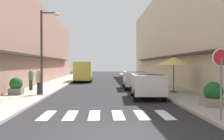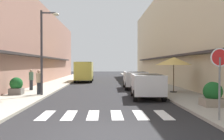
{
  "view_description": "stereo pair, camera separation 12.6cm",
  "coord_description": "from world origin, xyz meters",
  "px_view_note": "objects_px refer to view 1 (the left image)",
  "views": [
    {
      "loc": [
        -0.15,
        -7.82,
        2.04
      ],
      "look_at": [
        0.49,
        10.59,
        1.68
      ],
      "focal_mm": 44.06,
      "sensor_mm": 36.0,
      "label": 1
    },
    {
      "loc": [
        -0.03,
        -7.83,
        2.04
      ],
      "look_at": [
        0.49,
        10.59,
        1.68
      ],
      "focal_mm": 44.06,
      "sensor_mm": 36.0,
      "label": 2
    }
  ],
  "objects_px": {
    "planter_midblock": "(16,86)",
    "pedestrian_walking_far": "(39,82)",
    "pedestrian_walking_near": "(31,79)",
    "street_lamp": "(45,43)",
    "parked_car_near": "(147,83)",
    "planter_corner": "(213,95)",
    "cafe_umbrella": "(174,61)",
    "round_street_sign": "(221,65)",
    "delivery_van": "(83,70)",
    "planter_far": "(152,81)",
    "parked_car_mid": "(134,78)"
  },
  "relations": [
    {
      "from": "parked_car_mid",
      "to": "planter_midblock",
      "type": "bearing_deg",
      "value": -147.57
    },
    {
      "from": "delivery_van",
      "to": "pedestrian_walking_far",
      "type": "distance_m",
      "value": 14.82
    },
    {
      "from": "round_street_sign",
      "to": "planter_corner",
      "type": "xyz_separation_m",
      "value": [
        1.05,
        3.19,
        -1.39
      ]
    },
    {
      "from": "delivery_van",
      "to": "planter_midblock",
      "type": "bearing_deg",
      "value": -102.56
    },
    {
      "from": "delivery_van",
      "to": "planter_corner",
      "type": "height_order",
      "value": "delivery_van"
    },
    {
      "from": "planter_midblock",
      "to": "pedestrian_walking_near",
      "type": "relative_size",
      "value": 0.71
    },
    {
      "from": "planter_midblock",
      "to": "pedestrian_walking_near",
      "type": "distance_m",
      "value": 3.12
    },
    {
      "from": "planter_midblock",
      "to": "round_street_sign",
      "type": "bearing_deg",
      "value": -41.11
    },
    {
      "from": "planter_far",
      "to": "pedestrian_walking_far",
      "type": "bearing_deg",
      "value": -139.7
    },
    {
      "from": "delivery_van",
      "to": "pedestrian_walking_near",
      "type": "bearing_deg",
      "value": -105.19
    },
    {
      "from": "parked_car_mid",
      "to": "planter_corner",
      "type": "relative_size",
      "value": 3.85
    },
    {
      "from": "parked_car_mid",
      "to": "street_lamp",
      "type": "xyz_separation_m",
      "value": [
        -6.34,
        -5.51,
        2.46
      ]
    },
    {
      "from": "pedestrian_walking_near",
      "to": "pedestrian_walking_far",
      "type": "height_order",
      "value": "pedestrian_walking_far"
    },
    {
      "from": "planter_corner",
      "to": "pedestrian_walking_far",
      "type": "bearing_deg",
      "value": 150.56
    },
    {
      "from": "parked_car_near",
      "to": "planter_far",
      "type": "height_order",
      "value": "parked_car_near"
    },
    {
      "from": "delivery_van",
      "to": "planter_far",
      "type": "height_order",
      "value": "delivery_van"
    },
    {
      "from": "cafe_umbrella",
      "to": "planter_midblock",
      "type": "distance_m",
      "value": 10.66
    },
    {
      "from": "cafe_umbrella",
      "to": "planter_far",
      "type": "relative_size",
      "value": 2.77
    },
    {
      "from": "cafe_umbrella",
      "to": "pedestrian_walking_far",
      "type": "bearing_deg",
      "value": -172.49
    },
    {
      "from": "parked_car_mid",
      "to": "planter_corner",
      "type": "bearing_deg",
      "value": -76.76
    },
    {
      "from": "parked_car_near",
      "to": "pedestrian_walking_near",
      "type": "height_order",
      "value": "pedestrian_walking_near"
    },
    {
      "from": "cafe_umbrella",
      "to": "round_street_sign",
      "type": "bearing_deg",
      "value": -95.03
    },
    {
      "from": "pedestrian_walking_near",
      "to": "street_lamp",
      "type": "bearing_deg",
      "value": -27.1
    },
    {
      "from": "planter_corner",
      "to": "pedestrian_walking_near",
      "type": "xyz_separation_m",
      "value": [
        -10.54,
        8.31,
        0.31
      ]
    },
    {
      "from": "round_street_sign",
      "to": "cafe_umbrella",
      "type": "relative_size",
      "value": 0.99
    },
    {
      "from": "planter_midblock",
      "to": "pedestrian_walking_far",
      "type": "relative_size",
      "value": 0.7
    },
    {
      "from": "street_lamp",
      "to": "cafe_umbrella",
      "type": "xyz_separation_m",
      "value": [
        8.59,
        1.48,
        -1.1
      ]
    },
    {
      "from": "street_lamp",
      "to": "parked_car_mid",
      "type": "bearing_deg",
      "value": 40.99
    },
    {
      "from": "pedestrian_walking_near",
      "to": "planter_corner",
      "type": "bearing_deg",
      "value": -2.58
    },
    {
      "from": "cafe_umbrella",
      "to": "planter_corner",
      "type": "relative_size",
      "value": 2.23
    },
    {
      "from": "round_street_sign",
      "to": "pedestrian_walking_near",
      "type": "relative_size",
      "value": 1.59
    },
    {
      "from": "street_lamp",
      "to": "cafe_umbrella",
      "type": "distance_m",
      "value": 8.78
    },
    {
      "from": "street_lamp",
      "to": "pedestrian_walking_far",
      "type": "xyz_separation_m",
      "value": [
        -0.43,
        0.29,
        -2.43
      ]
    },
    {
      "from": "parked_car_mid",
      "to": "cafe_umbrella",
      "type": "relative_size",
      "value": 1.72
    },
    {
      "from": "parked_car_near",
      "to": "parked_car_mid",
      "type": "relative_size",
      "value": 0.93
    },
    {
      "from": "round_street_sign",
      "to": "pedestrian_walking_near",
      "type": "height_order",
      "value": "round_street_sign"
    },
    {
      "from": "pedestrian_walking_near",
      "to": "pedestrian_walking_far",
      "type": "distance_m",
      "value": 3.37
    },
    {
      "from": "planter_midblock",
      "to": "pedestrian_walking_far",
      "type": "bearing_deg",
      "value": 0.16
    },
    {
      "from": "planter_far",
      "to": "pedestrian_walking_near",
      "type": "height_order",
      "value": "pedestrian_walking_near"
    },
    {
      "from": "planter_corner",
      "to": "planter_midblock",
      "type": "bearing_deg",
      "value": 154.0
    },
    {
      "from": "parked_car_mid",
      "to": "street_lamp",
      "type": "distance_m",
      "value": 8.75
    },
    {
      "from": "planter_far",
      "to": "pedestrian_walking_far",
      "type": "relative_size",
      "value": 0.57
    },
    {
      "from": "planter_midblock",
      "to": "cafe_umbrella",
      "type": "bearing_deg",
      "value": 6.51
    },
    {
      "from": "delivery_van",
      "to": "cafe_umbrella",
      "type": "relative_size",
      "value": 2.15
    },
    {
      "from": "parked_car_near",
      "to": "planter_corner",
      "type": "xyz_separation_m",
      "value": [
        2.45,
        -3.83,
        -0.29
      ]
    },
    {
      "from": "parked_car_near",
      "to": "planter_midblock",
      "type": "height_order",
      "value": "parked_car_near"
    },
    {
      "from": "street_lamp",
      "to": "pedestrian_walking_near",
      "type": "bearing_deg",
      "value": 117.22
    },
    {
      "from": "round_street_sign",
      "to": "street_lamp",
      "type": "relative_size",
      "value": 0.47
    },
    {
      "from": "planter_corner",
      "to": "pedestrian_walking_far",
      "type": "relative_size",
      "value": 0.71
    },
    {
      "from": "parked_car_near",
      "to": "planter_far",
      "type": "xyz_separation_m",
      "value": [
        1.88,
        8.72,
        -0.39
      ]
    }
  ]
}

